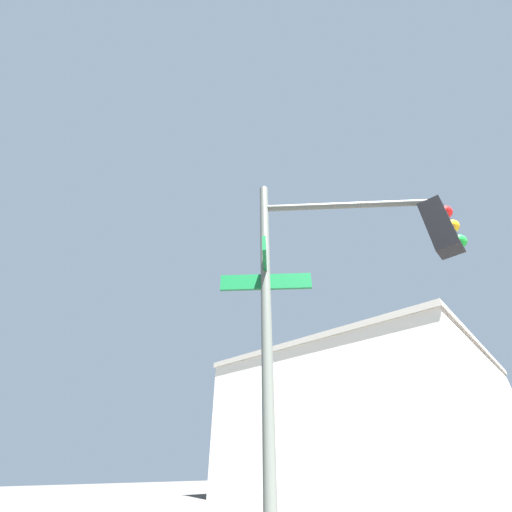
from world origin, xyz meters
TOP-DOWN VIEW (x-y plane):
  - traffic_signal_near at (-6.38, -6.62)m, footprint 2.45×2.05m
  - building_stucco at (-16.97, 17.78)m, footprint 18.25×19.86m

SIDE VIEW (x-z plane):
  - traffic_signal_near at x=-6.38m, z-range 1.06..6.30m
  - building_stucco at x=-16.97m, z-range 0.01..9.32m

